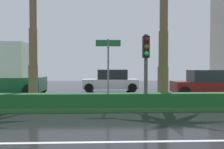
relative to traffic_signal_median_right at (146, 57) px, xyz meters
name	(u,v)px	position (x,y,z in m)	size (l,w,h in m)	color
ground_plane	(99,103)	(-2.09, 2.47, -2.41)	(90.00, 42.00, 0.10)	black
near_lane_divider_stripe	(96,142)	(-2.09, -4.53, -2.35)	(81.00, 0.14, 0.01)	white
median_strip	(99,104)	(-2.09, 1.47, -2.28)	(85.50, 4.00, 0.15)	#2D6B33
median_hedge	(99,100)	(-2.09, 0.07, -1.91)	(76.50, 0.70, 0.60)	#1E6028
traffic_signal_median_right	(146,57)	(0.00, 0.00, 0.00)	(0.28, 0.43, 3.21)	#4C4C47
street_name_sign	(108,63)	(-1.67, 0.06, -0.28)	(1.10, 0.08, 3.00)	slate
car_in_traffic_leading	(111,81)	(-1.23, 8.59, -1.53)	(4.30, 2.02, 1.72)	white
car_in_traffic_second	(205,83)	(5.04, 5.41, -1.53)	(4.30, 2.02, 1.72)	maroon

